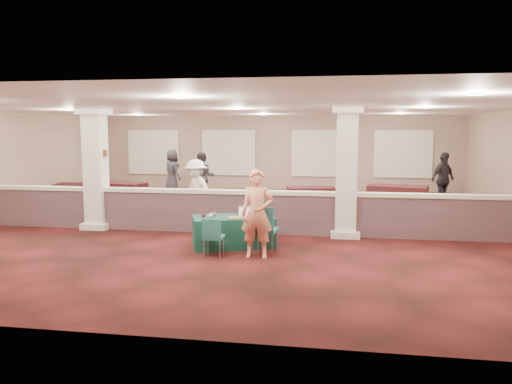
% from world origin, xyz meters
% --- Properties ---
extents(ground, '(16.00, 16.00, 0.00)m').
position_xyz_m(ground, '(0.00, 0.00, 0.00)').
color(ground, '#4C1313').
rests_on(ground, ground).
extents(wall_back, '(16.00, 0.04, 3.20)m').
position_xyz_m(wall_back, '(0.00, 8.00, 1.60)').
color(wall_back, '#896F5E').
rests_on(wall_back, ground).
extents(wall_front, '(16.00, 0.04, 3.20)m').
position_xyz_m(wall_front, '(0.00, -8.00, 1.60)').
color(wall_front, '#896F5E').
rests_on(wall_front, ground).
extents(ceiling, '(16.00, 16.00, 0.02)m').
position_xyz_m(ceiling, '(0.00, 0.00, 3.20)').
color(ceiling, white).
rests_on(ceiling, wall_back).
extents(partition_wall, '(15.60, 0.28, 1.10)m').
position_xyz_m(partition_wall, '(0.00, -1.50, 0.57)').
color(partition_wall, '#4F3537').
rests_on(partition_wall, ground).
extents(column_left, '(0.72, 0.72, 3.20)m').
position_xyz_m(column_left, '(-3.50, -1.50, 1.64)').
color(column_left, silver).
rests_on(column_left, ground).
extents(column_right, '(0.72, 0.72, 3.20)m').
position_xyz_m(column_right, '(3.00, -1.50, 1.64)').
color(column_right, silver).
rests_on(column_right, ground).
extents(sconce_left, '(0.12, 0.12, 0.18)m').
position_xyz_m(sconce_left, '(-3.78, -1.50, 2.00)').
color(sconce_left, brown).
rests_on(sconce_left, column_left).
extents(sconce_right, '(0.12, 0.12, 0.18)m').
position_xyz_m(sconce_right, '(-3.22, -1.50, 2.00)').
color(sconce_right, brown).
rests_on(sconce_right, column_left).
extents(near_table, '(1.98, 1.45, 0.68)m').
position_xyz_m(near_table, '(0.51, -3.00, 0.34)').
color(near_table, '#0F372C').
rests_on(near_table, ground).
extents(conf_chair_main, '(0.57, 0.57, 1.02)m').
position_xyz_m(conf_chair_main, '(1.28, -3.60, 0.60)').
color(conf_chair_main, '#1D5651').
rests_on(conf_chair_main, ground).
extents(conf_chair_side, '(0.41, 0.41, 0.81)m').
position_xyz_m(conf_chair_side, '(0.28, -3.97, 0.48)').
color(conf_chair_side, '#1D5651').
rests_on(conf_chair_side, ground).
extents(woman, '(0.67, 0.46, 1.82)m').
position_xyz_m(woman, '(1.18, -3.85, 0.91)').
color(woman, tan).
rests_on(woman, ground).
extents(far_table_front_left, '(1.77, 1.07, 0.68)m').
position_xyz_m(far_table_front_left, '(-6.50, 3.00, 0.34)').
color(far_table_front_left, black).
rests_on(far_table_front_left, ground).
extents(far_table_front_center, '(1.88, 0.96, 0.76)m').
position_xyz_m(far_table_front_center, '(-2.00, 0.30, 0.38)').
color(far_table_front_center, black).
rests_on(far_table_front_center, ground).
extents(far_table_front_right, '(1.75, 0.94, 0.69)m').
position_xyz_m(far_table_front_right, '(2.69, 0.30, 0.35)').
color(far_table_front_right, black).
rests_on(far_table_front_right, ground).
extents(far_table_back_left, '(1.85, 1.17, 0.70)m').
position_xyz_m(far_table_back_left, '(-4.98, 3.32, 0.35)').
color(far_table_back_left, black).
rests_on(far_table_back_left, ground).
extents(far_table_back_center, '(1.76, 1.13, 0.66)m').
position_xyz_m(far_table_back_center, '(1.91, 3.27, 0.33)').
color(far_table_back_center, black).
rests_on(far_table_back_center, ground).
extents(far_table_back_right, '(2.07, 1.36, 0.77)m').
position_xyz_m(far_table_back_right, '(4.77, 3.20, 0.39)').
color(far_table_back_right, black).
rests_on(far_table_back_right, ground).
extents(attendee_a, '(0.92, 0.61, 1.78)m').
position_xyz_m(attendee_a, '(-2.10, 4.00, 0.89)').
color(attendee_a, black).
rests_on(attendee_a, ground).
extents(attendee_b, '(1.21, 1.10, 1.77)m').
position_xyz_m(attendee_b, '(-1.21, 0.00, 0.88)').
color(attendee_b, silver).
rests_on(attendee_b, ground).
extents(attendee_c, '(1.16, 1.12, 1.87)m').
position_xyz_m(attendee_c, '(6.33, 3.88, 0.93)').
color(attendee_c, black).
rests_on(attendee_c, ground).
extents(attendee_d, '(0.99, 0.95, 1.80)m').
position_xyz_m(attendee_d, '(-4.00, 6.09, 0.90)').
color(attendee_d, black).
rests_on(attendee_d, ground).
extents(laptop_base, '(0.37, 0.31, 0.02)m').
position_xyz_m(laptop_base, '(0.79, -2.95, 0.69)').
color(laptop_base, silver).
rests_on(laptop_base, near_table).
extents(laptop_screen, '(0.29, 0.12, 0.21)m').
position_xyz_m(laptop_screen, '(0.75, -2.85, 0.80)').
color(laptop_screen, silver).
rests_on(laptop_screen, near_table).
extents(screen_glow, '(0.27, 0.10, 0.18)m').
position_xyz_m(screen_glow, '(0.75, -2.85, 0.79)').
color(screen_glow, silver).
rests_on(screen_glow, near_table).
extents(knitting, '(0.45, 0.39, 0.03)m').
position_xyz_m(knitting, '(0.63, -3.20, 0.70)').
color(knitting, '#CC6B20').
rests_on(knitting, near_table).
extents(yarn_cream, '(0.10, 0.10, 0.10)m').
position_xyz_m(yarn_cream, '(0.05, -3.27, 0.74)').
color(yarn_cream, beige).
rests_on(yarn_cream, near_table).
extents(yarn_red, '(0.09, 0.09, 0.09)m').
position_xyz_m(yarn_red, '(-0.13, -3.18, 0.73)').
color(yarn_red, maroon).
rests_on(yarn_red, near_table).
extents(yarn_grey, '(0.10, 0.10, 0.10)m').
position_xyz_m(yarn_grey, '(0.07, -3.04, 0.73)').
color(yarn_grey, '#525358').
rests_on(yarn_grey, near_table).
extents(scissors, '(0.12, 0.07, 0.01)m').
position_xyz_m(scissors, '(1.17, -3.03, 0.69)').
color(scissors, red).
rests_on(scissors, near_table).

